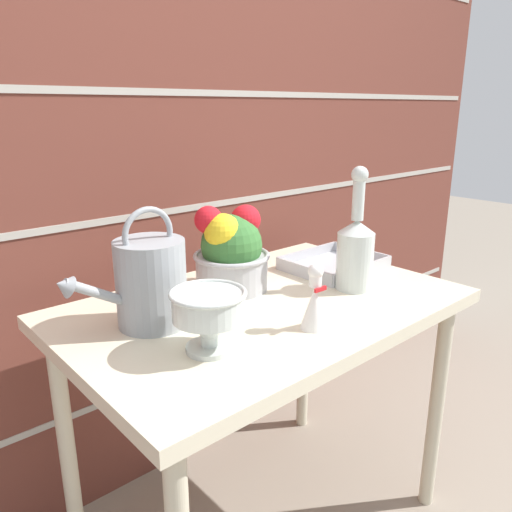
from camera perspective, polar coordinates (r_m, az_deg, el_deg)
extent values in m
cube|color=brown|center=(1.63, -10.63, 11.55)|extent=(3.60, 0.08, 2.20)
cube|color=#A8A399|center=(1.82, -8.62, -13.03)|extent=(3.53, 0.00, 0.02)
cube|color=#A8A399|center=(1.62, -9.51, 5.12)|extent=(3.53, 0.00, 0.02)
cube|color=#A8A399|center=(1.59, -10.16, 17.96)|extent=(3.53, 0.00, 0.02)
cube|color=beige|center=(1.34, 0.96, -5.97)|extent=(1.05, 0.68, 0.04)
cylinder|color=beige|center=(1.70, 19.91, -15.92)|extent=(0.04, 0.04, 0.70)
cylinder|color=beige|center=(1.53, -20.78, -19.94)|extent=(0.04, 0.04, 0.70)
cylinder|color=beige|center=(1.97, 5.49, -10.06)|extent=(0.04, 0.04, 0.70)
cylinder|color=#93999E|center=(1.19, -11.88, -3.05)|extent=(0.16, 0.16, 0.21)
cylinder|color=#93999E|center=(1.13, -17.82, -4.00)|extent=(0.14, 0.02, 0.09)
cone|color=#93999E|center=(1.10, -21.17, -3.15)|extent=(0.05, 0.05, 0.06)
torus|color=#93999E|center=(1.16, -12.23, 2.44)|extent=(0.13, 0.01, 0.13)
cylinder|color=silver|center=(1.08, -5.32, -10.41)|extent=(0.10, 0.10, 0.01)
cylinder|color=silver|center=(1.07, -5.38, -8.65)|extent=(0.04, 0.04, 0.06)
sphere|color=silver|center=(1.07, -5.38, -8.50)|extent=(0.04, 0.04, 0.04)
cylinder|color=silver|center=(1.04, -5.46, -5.72)|extent=(0.15, 0.15, 0.06)
torus|color=silver|center=(1.03, -5.51, -4.27)|extent=(0.16, 0.16, 0.01)
cylinder|color=#ADADB2|center=(1.41, -2.85, -1.87)|extent=(0.20, 0.20, 0.10)
torus|color=#ADADB2|center=(1.40, -2.88, 0.04)|extent=(0.22, 0.22, 0.01)
sphere|color=#387033|center=(1.39, -2.90, 1.24)|extent=(0.17, 0.17, 0.17)
sphere|color=yellow|center=(1.35, -3.84, 2.76)|extent=(0.10, 0.10, 0.10)
sphere|color=red|center=(1.36, -5.46, 4.13)|extent=(0.08, 0.08, 0.08)
sphere|color=red|center=(1.40, -1.19, 4.17)|extent=(0.09, 0.09, 0.09)
cylinder|color=silver|center=(1.43, 11.21, -0.56)|extent=(0.10, 0.10, 0.16)
cone|color=silver|center=(1.41, 11.44, 3.32)|extent=(0.10, 0.10, 0.04)
cylinder|color=silver|center=(1.39, 11.61, 6.24)|extent=(0.03, 0.03, 0.11)
sphere|color=silver|center=(1.38, 11.79, 9.10)|extent=(0.05, 0.05, 0.05)
cone|color=white|center=(1.17, 6.69, -5.84)|extent=(0.07, 0.07, 0.10)
cylinder|color=white|center=(1.15, 6.81, -2.60)|extent=(0.03, 0.03, 0.04)
sphere|color=white|center=(1.14, 6.84, -1.75)|extent=(0.04, 0.04, 0.04)
cube|color=red|center=(1.14, 7.38, -3.79)|extent=(0.04, 0.01, 0.01)
cube|color=#B7B7BC|center=(1.62, 8.85, -1.26)|extent=(0.28, 0.23, 0.01)
cube|color=#B7B7BC|center=(1.55, 12.15, -1.68)|extent=(0.28, 0.01, 0.04)
cube|color=#B7B7BC|center=(1.69, 5.88, 0.15)|extent=(0.28, 0.01, 0.04)
cube|color=#B7B7BC|center=(1.51, 5.42, -1.80)|extent=(0.01, 0.23, 0.04)
cube|color=#B7B7BC|center=(1.72, 11.91, 0.22)|extent=(0.01, 0.23, 0.04)
sphere|color=red|center=(1.18, 7.21, -8.27)|extent=(0.01, 0.01, 0.01)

